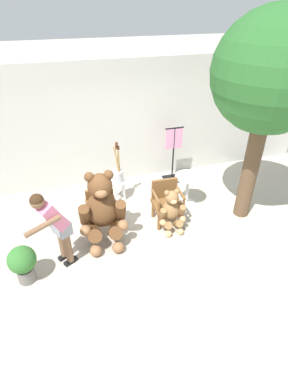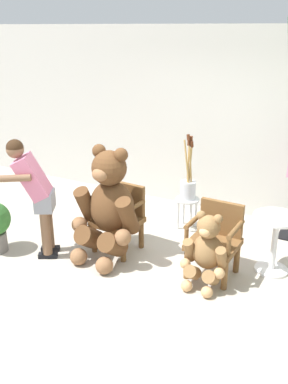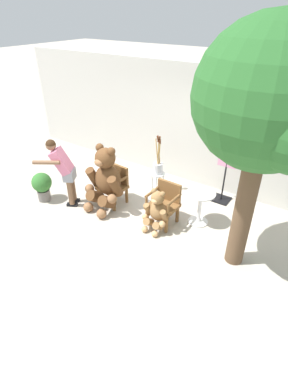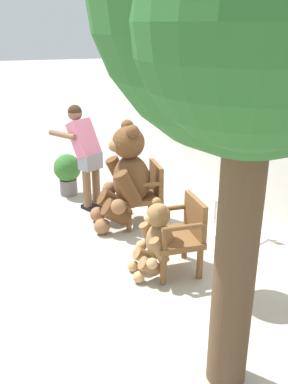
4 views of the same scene
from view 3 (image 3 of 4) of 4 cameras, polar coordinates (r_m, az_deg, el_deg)
name	(u,v)px [view 3 (image 3 of 4)]	position (r m, az deg, el deg)	size (l,w,h in m)	color
ground_plane	(125,222)	(6.25, -3.71, -5.69)	(60.00, 60.00, 0.00)	#B2A899
back_wall	(184,125)	(7.39, 7.60, 12.62)	(10.00, 0.16, 2.80)	beige
wooden_chair_left	(114,184)	(6.65, -5.74, 1.52)	(0.59, 0.55, 0.86)	brown
wooden_chair_right	(164,203)	(6.01, 3.91, -2.02)	(0.57, 0.53, 0.86)	brown
teddy_bear_large	(105,179)	(6.36, -7.39, 2.47)	(0.87, 0.84, 1.44)	brown
teddy_bear_small	(157,211)	(5.82, 2.41, -3.59)	(0.53, 0.50, 0.88)	olive
person_visitor	(63,168)	(6.56, -15.16, 4.52)	(0.66, 0.72, 1.53)	black
white_stool	(158,177)	(7.11, 2.66, 2.83)	(0.34, 0.34, 0.46)	silver
brush_bucket	(158,166)	(6.97, 2.72, 4.98)	(0.22, 0.22, 0.95)	silver
round_side_table	(200,204)	(6.08, 10.62, -2.28)	(0.56, 0.56, 0.72)	white
patio_tree	(273,104)	(4.24, 23.33, 15.10)	(2.07, 1.97, 3.82)	brown
potted_plant	(42,185)	(7.09, -18.83, 1.30)	(0.44, 0.44, 0.68)	slate
clothing_display_stand	(225,172)	(6.79, 15.24, 3.68)	(0.44, 0.40, 1.36)	black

